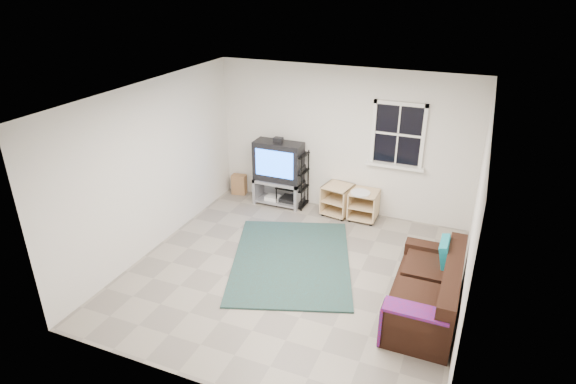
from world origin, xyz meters
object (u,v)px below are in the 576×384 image
at_px(side_table_right, 364,203).
at_px(sofa, 428,293).
at_px(tv_unit, 279,168).
at_px(side_table_left, 338,198).
at_px(av_rack, 292,182).

height_order(side_table_right, sofa, sofa).
bearing_deg(tv_unit, side_table_left, 1.26).
height_order(side_table_left, sofa, sofa).
relative_size(side_table_left, side_table_right, 1.01).
bearing_deg(sofa, side_table_left, 129.85).
relative_size(side_table_right, sofa, 0.31).
xyz_separation_m(side_table_left, side_table_right, (0.47, -0.02, 0.01)).
bearing_deg(tv_unit, av_rack, 6.87).
xyz_separation_m(side_table_right, sofa, (1.40, -2.23, -0.02)).
relative_size(tv_unit, side_table_left, 2.33).
distance_m(tv_unit, av_rack, 0.36).
xyz_separation_m(tv_unit, av_rack, (0.26, 0.03, -0.25)).
xyz_separation_m(av_rack, side_table_right, (1.37, -0.02, -0.16)).
xyz_separation_m(av_rack, side_table_left, (0.90, -0.01, -0.16)).
relative_size(av_rack, side_table_right, 1.93).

